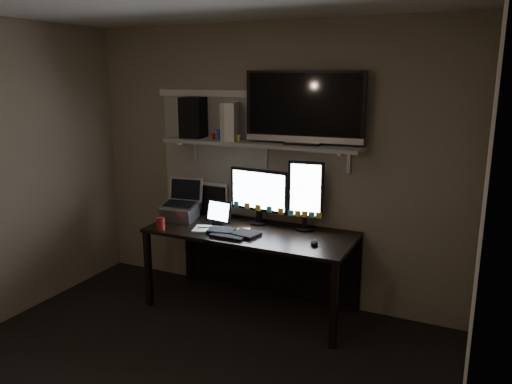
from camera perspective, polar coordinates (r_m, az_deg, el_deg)
The scene contains 19 objects.
back_wall at distance 4.54m, azimuth 1.41°, elevation 3.14°, with size 3.60×3.60×0.00m, color #746953.
right_wall at distance 2.43m, azimuth 23.88°, elevation -7.27°, with size 3.60×3.60×0.00m, color #746953.
window_blinds at distance 4.77m, azimuth -4.74°, elevation 4.20°, with size 1.10×0.02×1.10m, color #B3B0A1.
desk at distance 4.50m, azimuth 0.06°, elevation -6.14°, with size 1.80×0.75×0.73m.
wall_shelf at distance 4.35m, azimuth 0.50°, elevation 5.55°, with size 1.80×0.35×0.03m, color #A2A39E.
monitor_landscape at distance 4.48m, azimuth 0.36°, elevation -0.46°, with size 0.58×0.06×0.51m, color black.
monitor_portrait at distance 4.31m, azimuth 5.69°, elevation -0.39°, with size 0.31×0.06×0.61m, color black.
keyboard at distance 4.25m, azimuth -2.59°, elevation -4.63°, with size 0.46×0.18×0.03m, color black.
mouse at distance 4.00m, azimuth 6.66°, elevation -5.82°, with size 0.06×0.10×0.04m, color black.
notepad at distance 4.40m, azimuth -6.18°, elevation -4.19°, with size 0.14×0.20×0.01m, color white.
tablet at distance 4.49m, azimuth -4.20°, elevation -2.36°, with size 0.26×0.11×0.23m, color black.
file_sorter at distance 4.80m, azimuth -4.71°, elevation -0.84°, with size 0.24×0.11×0.30m, color black.
laptop at distance 4.65m, azimuth -8.73°, elevation -1.00°, with size 0.33×0.27×0.37m, color silver.
cup at distance 4.43m, azimuth -10.84°, elevation -3.59°, with size 0.07×0.07×0.11m, color maroon.
sticky_notes at distance 4.34m, azimuth -2.59°, elevation -4.43°, with size 0.32×0.24×0.00m, color yellow, non-canonical shape.
tv at distance 4.20m, azimuth 5.56°, elevation 9.55°, with size 1.01×0.18×0.60m, color black.
game_console at distance 4.47m, azimuth -2.71°, elevation 8.08°, with size 0.09×0.28×0.33m, color silver.
speaker at distance 4.68m, azimuth -7.14°, elevation 8.47°, with size 0.20×0.25×0.37m, color black.
bottles at distance 4.45m, azimuth -3.47°, elevation 6.70°, with size 0.19×0.04×0.12m, color #A50F0C, non-canonical shape.
Camera 1 is at (1.80, -2.29, 2.06)m, focal length 35.00 mm.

